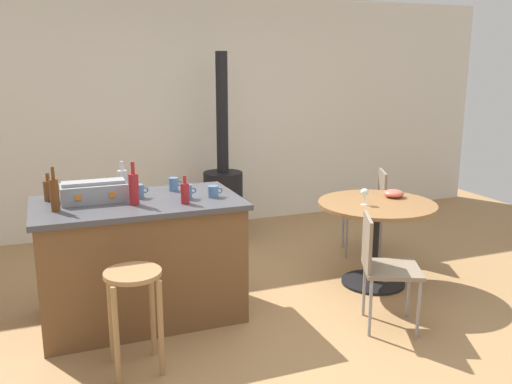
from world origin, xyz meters
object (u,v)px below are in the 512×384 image
object	(u,v)px
wooden_stool	(134,297)
serving_bowl	(394,193)
toolbox	(94,192)
bottle_0	(49,190)
wood_stove	(223,192)
bottle_2	(185,193)
cup_0	(213,191)
cup_2	(174,184)
bottle_4	(134,188)
bottle_3	(55,194)
wine_glass	(365,193)
cup_1	(139,191)
dining_table	(376,222)
folding_chair_near	(370,205)
kitchen_island	(141,259)
cup_3	(187,191)
bottle_1	(123,181)
folding_chair_far	(383,263)

from	to	relation	value
wooden_stool	serving_bowl	xyz separation A→B (m)	(2.45, 0.77, 0.28)
toolbox	bottle_0	xyz separation A→B (m)	(-0.31, 0.14, 0.01)
wood_stove	bottle_2	distance (m)	2.18
wood_stove	serving_bowl	distance (m)	2.02
cup_0	bottle_2	bearing A→B (deg)	-154.97
cup_0	cup_2	world-z (taller)	cup_2
bottle_4	bottle_0	bearing A→B (deg)	148.31
bottle_3	cup_0	distance (m)	1.14
bottle_4	toolbox	bearing A→B (deg)	141.25
cup_0	wine_glass	world-z (taller)	cup_0
wood_stove	cup_1	size ratio (longest dim) A/B	18.35
dining_table	bottle_2	xyz separation A→B (m)	(-1.73, -0.12, 0.44)
folding_chair_near	bottle_0	distance (m)	3.11
kitchen_island	bottle_4	size ratio (longest dim) A/B	4.84
cup_3	serving_bowl	distance (m)	1.94
kitchen_island	wine_glass	world-z (taller)	kitchen_island
bottle_0	bottle_1	xyz separation A→B (m)	(0.54, 0.04, 0.02)
folding_chair_far	cup_0	world-z (taller)	cup_0
dining_table	bottle_1	distance (m)	2.18
bottle_3	cup_0	xyz separation A→B (m)	(1.13, 0.00, -0.08)
folding_chair_near	wood_stove	distance (m)	1.64
bottle_4	cup_3	world-z (taller)	bottle_4
wooden_stool	bottle_1	world-z (taller)	bottle_1
dining_table	serving_bowl	distance (m)	0.35
bottle_2	wine_glass	size ratio (longest dim) A/B	1.45
wooden_stool	cup_3	world-z (taller)	cup_3
bottle_4	cup_1	world-z (taller)	bottle_4
wood_stove	kitchen_island	bearing A→B (deg)	-125.45
folding_chair_near	cup_1	size ratio (longest dim) A/B	7.77
wood_stove	bottle_2	bearing A→B (deg)	-115.19
bottle_2	cup_1	bearing A→B (deg)	133.42
wine_glass	bottle_4	bearing A→B (deg)	179.80
cup_2	bottle_2	bearing A→B (deg)	-92.09
cup_2	wine_glass	xyz separation A→B (m)	(1.56, -0.35, -0.13)
wooden_stool	cup_2	bearing A→B (deg)	63.13
toolbox	cup_2	world-z (taller)	toolbox
wooden_stool	bottle_1	xyz separation A→B (m)	(0.10, 1.02, 0.53)
wooden_stool	toolbox	distance (m)	0.99
kitchen_island	cup_3	distance (m)	0.63
cup_1	cup_3	bearing A→B (deg)	-25.19
bottle_1	cup_0	xyz separation A→B (m)	(0.63, -0.37, -0.05)
serving_bowl	dining_table	bearing A→B (deg)	-155.65
toolbox	folding_chair_far	bearing A→B (deg)	-25.01
wine_glass	bottle_3	bearing A→B (deg)	179.43
bottle_4	cup_2	xyz separation A→B (m)	(0.37, 0.34, -0.07)
wood_stove	cup_2	xyz separation A→B (m)	(-0.89, -1.48, 0.46)
folding_chair_far	toolbox	distance (m)	2.19
folding_chair_far	cup_2	xyz separation A→B (m)	(-1.30, 1.03, 0.48)
bottle_3	wine_glass	xyz separation A→B (m)	(2.46, -0.02, -0.20)
bottle_1	cup_0	distance (m)	0.73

